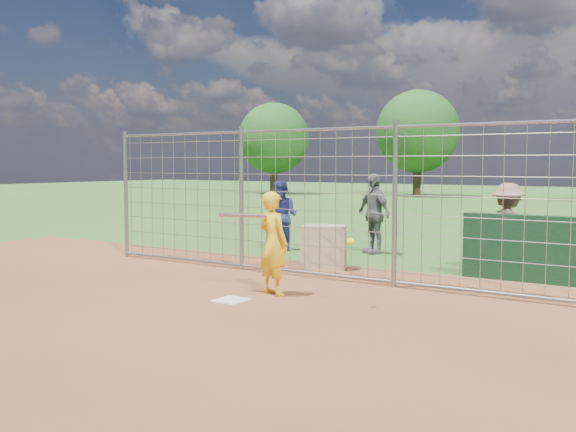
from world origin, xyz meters
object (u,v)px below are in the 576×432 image
Objects in this scene: bystander_b at (373,214)px; equipment_bin at (324,247)px; batter at (273,243)px; bystander_a at (282,216)px; bystander_c at (508,229)px.

bystander_b is 2.36m from equipment_bin.
batter is 0.98× the size of bystander_a.
bystander_a is 5.05m from bystander_c.
batter is 4.85m from bystander_b.
batter is at bearing -62.94° from bystander_a.
bystander_b reaches higher than batter.
bystander_a is 2.63m from equipment_bin.
equipment_bin is at bearing -43.89° from bystander_a.
bystander_b is at bearing 69.83° from equipment_bin.
bystander_a reaches higher than equipment_bin.
bystander_c is at bearing -10.16° from bystander_a.
bystander_a is 1.95× the size of equipment_bin.
batter is 4.41m from bystander_c.
batter is 4.87m from bystander_a.
bystander_a is at bearing -132.51° from bystander_b.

